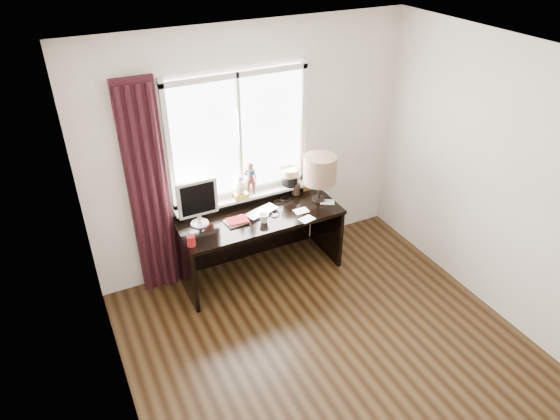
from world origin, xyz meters
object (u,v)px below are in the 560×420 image
laptop (262,212)px  desk (256,229)px  red_cup (191,241)px  monitor (198,200)px  mug (264,218)px  table_lamp (320,170)px

laptop → desk: bearing=96.6°
red_cup → desk: (0.80, 0.31, -0.30)m
desk → monitor: 0.80m
laptop → monitor: bearing=155.1°
mug → monitor: size_ratio=0.20×
table_lamp → laptop: bearing=177.4°
laptop → red_cup: bearing=178.1°
laptop → mug: mug is taller
laptop → desk: size_ratio=0.21×
laptop → table_lamp: 0.75m
laptop → monitor: (-0.65, 0.09, 0.26)m
red_cup → table_lamp: bearing=7.6°
desk → monitor: (-0.61, 0.01, 0.52)m
laptop → mug: bearing=-125.0°
mug → red_cup: (-0.78, -0.06, 0.00)m
monitor → table_lamp: 1.32m
mug → monitor: bearing=156.8°
red_cup → monitor: size_ratio=0.21×
monitor → mug: bearing=-23.2°
red_cup → monitor: 0.43m
desk → table_lamp: table_lamp is taller
desk → monitor: bearing=179.5°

